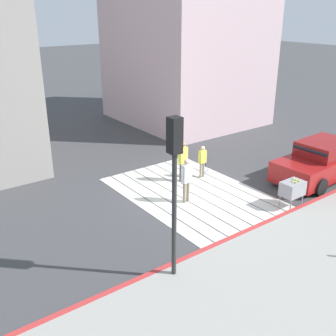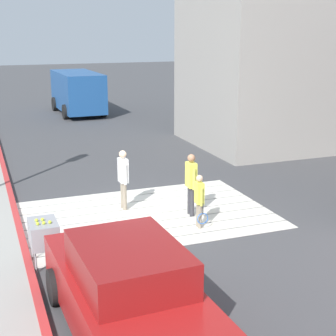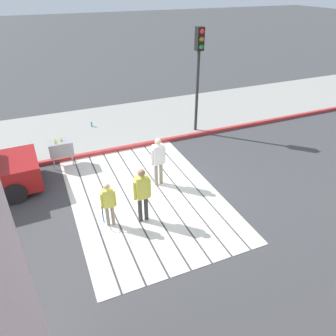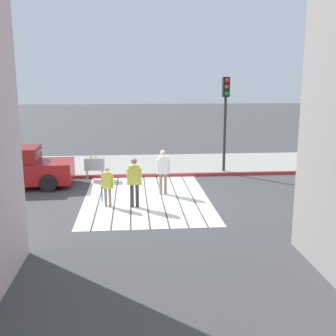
{
  "view_description": "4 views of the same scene",
  "coord_description": "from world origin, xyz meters",
  "px_view_note": "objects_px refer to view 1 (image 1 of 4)",
  "views": [
    {
      "loc": [
        -10.43,
        8.86,
        6.5
      ],
      "look_at": [
        0.57,
        0.68,
        0.99
      ],
      "focal_mm": 43.19,
      "sensor_mm": 36.0,
      "label": 1
    },
    {
      "loc": [
        -3.96,
        -12.07,
        4.74
      ],
      "look_at": [
        0.5,
        -0.24,
        1.29
      ],
      "focal_mm": 54.83,
      "sensor_mm": 36.0,
      "label": 2
    },
    {
      "loc": [
        7.68,
        -2.5,
        5.81
      ],
      "look_at": [
        -0.06,
        0.8,
        0.78
      ],
      "focal_mm": 34.23,
      "sensor_mm": 36.0,
      "label": 3
    },
    {
      "loc": [
        14.03,
        -0.45,
        4.09
      ],
      "look_at": [
        0.76,
        0.71,
        1.24
      ],
      "focal_mm": 43.78,
      "sensor_mm": 36.0,
      "label": 4
    }
  ],
  "objects_px": {
    "car_parked_near_curb": "(321,161)",
    "pedestrian_adult_lead": "(183,159)",
    "pedestrian_adult_trailing": "(186,177)",
    "traffic_light_corner": "(174,168)",
    "pedestrian_child_with_racket": "(203,160)",
    "tennis_ball_cart": "(292,189)"
  },
  "relations": [
    {
      "from": "traffic_light_corner",
      "to": "car_parked_near_curb",
      "type": "bearing_deg",
      "value": -79.61
    },
    {
      "from": "car_parked_near_curb",
      "to": "traffic_light_corner",
      "type": "height_order",
      "value": "traffic_light_corner"
    },
    {
      "from": "tennis_ball_cart",
      "to": "pedestrian_adult_lead",
      "type": "bearing_deg",
      "value": 22.35
    },
    {
      "from": "car_parked_near_curb",
      "to": "traffic_light_corner",
      "type": "relative_size",
      "value": 1.03
    },
    {
      "from": "car_parked_near_curb",
      "to": "pedestrian_adult_trailing",
      "type": "relative_size",
      "value": 2.67
    },
    {
      "from": "pedestrian_adult_trailing",
      "to": "traffic_light_corner",
      "type": "bearing_deg",
      "value": 136.61
    },
    {
      "from": "pedestrian_adult_lead",
      "to": "pedestrian_adult_trailing",
      "type": "height_order",
      "value": "pedestrian_adult_lead"
    },
    {
      "from": "car_parked_near_curb",
      "to": "tennis_ball_cart",
      "type": "bearing_deg",
      "value": 106.89
    },
    {
      "from": "pedestrian_adult_lead",
      "to": "pedestrian_child_with_racket",
      "type": "distance_m",
      "value": 0.92
    },
    {
      "from": "pedestrian_child_with_racket",
      "to": "tennis_ball_cart",
      "type": "bearing_deg",
      "value": -168.95
    },
    {
      "from": "pedestrian_adult_trailing",
      "to": "pedestrian_child_with_racket",
      "type": "xyz_separation_m",
      "value": [
        1.36,
        -1.94,
        -0.19
      ]
    },
    {
      "from": "car_parked_near_curb",
      "to": "pedestrian_adult_lead",
      "type": "bearing_deg",
      "value": 56.28
    },
    {
      "from": "pedestrian_adult_lead",
      "to": "pedestrian_adult_trailing",
      "type": "relative_size",
      "value": 1.0
    },
    {
      "from": "traffic_light_corner",
      "to": "pedestrian_child_with_racket",
      "type": "relative_size",
      "value": 3.15
    },
    {
      "from": "traffic_light_corner",
      "to": "pedestrian_child_with_racket",
      "type": "bearing_deg",
      "value": -47.49
    },
    {
      "from": "car_parked_near_curb",
      "to": "pedestrian_adult_lead",
      "type": "relative_size",
      "value": 2.65
    },
    {
      "from": "traffic_light_corner",
      "to": "pedestrian_child_with_racket",
      "type": "distance_m",
      "value": 7.03
    },
    {
      "from": "traffic_light_corner",
      "to": "pedestrian_adult_trailing",
      "type": "relative_size",
      "value": 2.59
    },
    {
      "from": "car_parked_near_curb",
      "to": "pedestrian_adult_trailing",
      "type": "bearing_deg",
      "value": 74.64
    },
    {
      "from": "tennis_ball_cart",
      "to": "pedestrian_adult_trailing",
      "type": "distance_m",
      "value": 3.65
    },
    {
      "from": "pedestrian_adult_lead",
      "to": "pedestrian_child_with_racket",
      "type": "height_order",
      "value": "pedestrian_adult_lead"
    },
    {
      "from": "pedestrian_adult_lead",
      "to": "tennis_ball_cart",
      "type": "bearing_deg",
      "value": -157.65
    }
  ]
}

